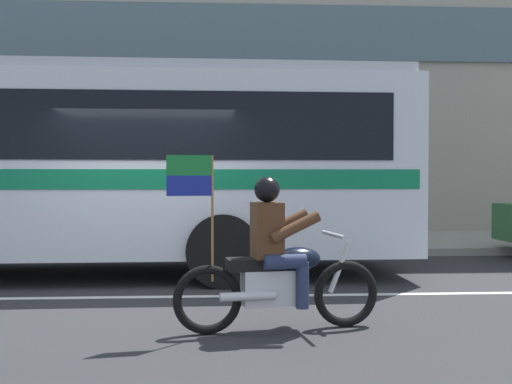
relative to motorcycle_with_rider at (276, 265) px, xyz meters
The scene contains 4 objects.
ground_plane 2.97m from the motorcycle_with_rider, 123.63° to the left, with size 60.00×60.00×0.00m, color #2B2B2D.
sidewalk_curb 7.70m from the motorcycle_with_rider, 102.05° to the left, with size 28.00×3.80×0.15m, color gray.
lane_center_stripe 2.51m from the motorcycle_with_rider, 131.53° to the left, with size 26.60×0.14×0.01m, color silver.
motorcycle_with_rider is the anchor object (origin of this frame).
Camera 1 is at (1.05, -8.53, 1.56)m, focal length 42.70 mm.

